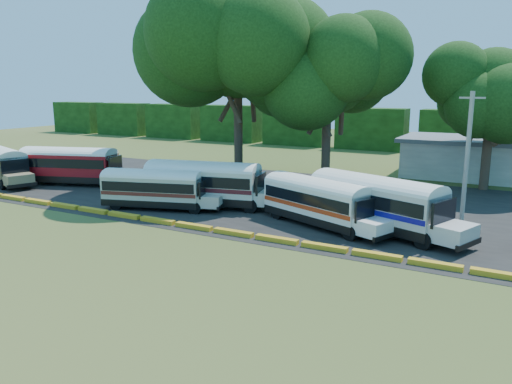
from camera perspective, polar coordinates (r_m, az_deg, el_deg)
The scene contains 15 objects.
ground at distance 32.90m, azimuth -10.25°, elevation -4.23°, with size 160.00×160.00×0.00m, color #304D19.
asphalt_strip at distance 42.16m, azimuth 1.00°, elevation -0.44°, with size 64.00×24.00×0.02m, color black.
curb at distance 33.61m, azimuth -9.20°, elevation -3.57°, with size 53.70×0.45×0.30m.
terminal_building at distance 55.07m, azimuth 26.17°, elevation 3.40°, with size 19.00×9.00×4.00m.
treeline_backdrop at distance 75.50m, azimuth 13.07°, elevation 7.04°, with size 130.00×4.00×6.00m.
bus_beige at distance 53.67m, azimuth -27.09°, elevation 3.03°, with size 10.58×5.89×3.40m.
bus_red at distance 49.83m, azimuth -20.32°, elevation 3.09°, with size 11.03×5.76×3.53m.
bus_cream_west at distance 38.12m, azimuth -11.39°, elevation 0.59°, with size 9.40×4.79×3.01m.
bus_cream_east at distance 38.32m, azimuth -5.76°, elevation 1.24°, with size 10.94×4.81×3.50m.
bus_white_red at distance 33.09m, azimuth 7.20°, elevation -0.83°, with size 9.82×5.82×3.17m.
bus_white_blue at distance 32.45m, azimuth 13.81°, elevation -0.96°, with size 11.00×6.28×3.54m.
tree_west at distance 47.00m, azimuth -2.11°, elevation 16.53°, with size 13.34×13.34×17.74m.
tree_center at distance 45.63m, azimuth 8.26°, elevation 13.76°, with size 11.14×11.14×14.72m.
tree_east at distance 48.39m, azimuth 25.46°, elevation 10.87°, with size 8.75×8.75×12.37m.
utility_pole at distance 36.30m, azimuth 22.98°, elevation 3.80°, with size 1.60×0.30×8.78m.
Camera 1 is at (19.89, -24.59, 9.06)m, focal length 35.00 mm.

